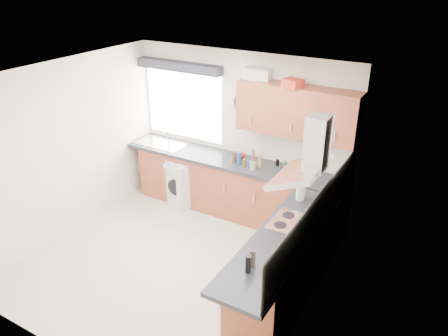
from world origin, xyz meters
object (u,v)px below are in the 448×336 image
Objects in this scene: extractor_hood at (308,158)px; oven at (291,258)px; washing_machine at (185,181)px; upper_cabinets at (297,111)px.

oven is at bearing 180.00° from extractor_hood.
oven is 1.35m from extractor_hood.
extractor_hood reaches higher than oven.
washing_machine is at bearing 154.51° from oven.
extractor_hood is at bearing -63.87° from upper_cabinets.
extractor_hood is (0.10, -0.00, 1.34)m from oven.
extractor_hood is at bearing -4.84° from washing_machine.
upper_cabinets is 2.20× the size of washing_machine.
upper_cabinets reaches higher than washing_machine.
washing_machine is at bearing 155.44° from extractor_hood.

